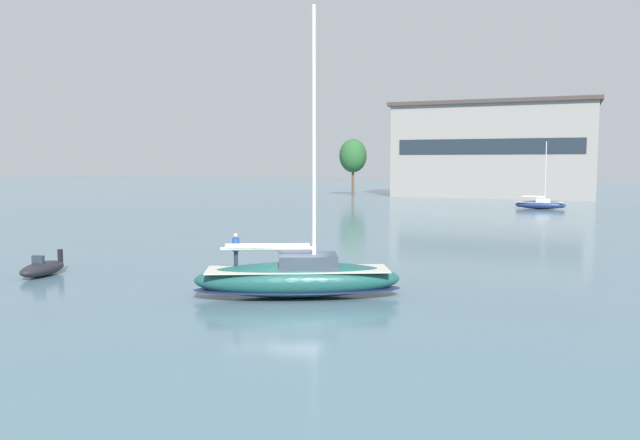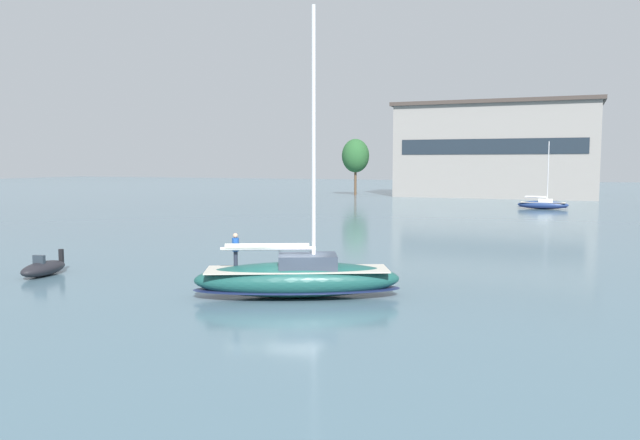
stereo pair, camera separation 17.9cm
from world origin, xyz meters
name	(u,v)px [view 2 (the right image)]	position (x,y,z in m)	size (l,w,h in m)	color
ground_plane	(297,297)	(0.00, 0.00, 0.00)	(400.00, 400.00, 0.00)	slate
waterfront_building	(495,150)	(-0.99, 94.08, 8.94)	(37.24, 14.04, 17.80)	gray
tree_shore_left	(356,156)	(-27.60, 91.05, 7.86)	(5.45, 5.45, 11.23)	brown
sailboat_main	(298,278)	(0.02, 0.01, 0.95)	(10.47, 6.88, 14.03)	#194C47
sailboat_moored_near_marina	(543,204)	(8.91, 65.75, 0.65)	(6.94, 2.05, 9.51)	navy
motor_tender	(44,268)	(-16.08, -0.29, 0.44)	(1.88, 3.66, 1.34)	black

